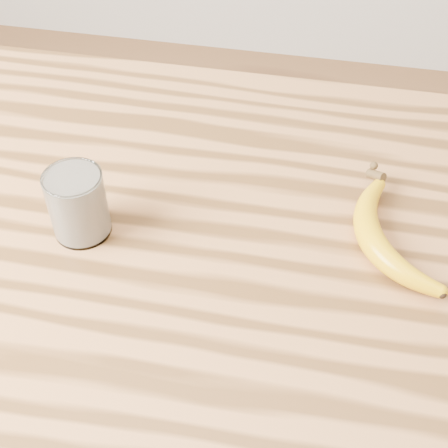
# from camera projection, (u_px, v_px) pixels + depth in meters

# --- Properties ---
(table) EXTENTS (1.20, 0.80, 0.90)m
(table) POSITION_uv_depth(u_px,v_px,m) (200.00, 282.00, 0.97)
(table) COLOR #A66B3B
(table) RESTS_ON ground
(smoothie_glass) EXTENTS (0.08, 0.08, 0.10)m
(smoothie_glass) POSITION_uv_depth(u_px,v_px,m) (78.00, 204.00, 0.84)
(smoothie_glass) COLOR white
(smoothie_glass) RESTS_ON table
(banana) EXTENTS (0.22, 0.32, 0.04)m
(banana) POSITION_uv_depth(u_px,v_px,m) (371.00, 240.00, 0.83)
(banana) COLOR #DCA009
(banana) RESTS_ON table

